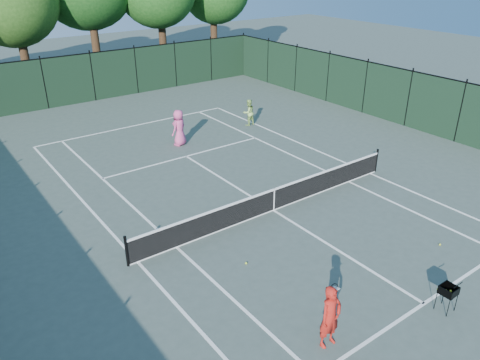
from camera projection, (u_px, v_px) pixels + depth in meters
ground at (273, 210)px, 17.42m from camera, size 90.00×90.00×0.00m
sideline_doubles_left at (138, 262)px, 14.49m from camera, size 0.10×23.77×0.01m
sideline_doubles_right at (370, 173)px, 20.34m from camera, size 0.10×23.77×0.01m
sideline_singles_left at (177, 247)px, 15.22m from camera, size 0.10×23.77×0.01m
sideline_singles_right at (349, 182)px, 19.61m from camera, size 0.10×23.77×0.01m
baseline_far at (136, 125)px, 26.03m from camera, size 10.97×0.10×0.01m
service_line_near at (424, 303)px, 12.77m from camera, size 8.23×0.10×0.01m
service_line_far at (186, 156)px, 22.05m from camera, size 8.23×0.10×0.01m
center_service_line at (273, 210)px, 17.41m from camera, size 0.10×12.80×0.01m
tennis_net at (274, 199)px, 17.21m from camera, size 11.69×0.09×1.06m
fence_far at (93, 77)px, 29.81m from camera, size 24.00×0.05×3.00m
fence_right at (460, 113)px, 23.15m from camera, size 0.05×36.00×3.00m
coach at (330, 317)px, 11.11m from camera, size 0.91×0.60×1.68m
player_pink at (179, 128)px, 23.00m from camera, size 1.04×0.88×1.80m
player_green at (249, 112)px, 25.76m from camera, size 0.72×0.57×1.46m
ball_hopper at (449, 290)px, 12.27m from camera, size 0.42×0.42×0.78m
loose_ball_near_cart at (440, 245)px, 15.31m from camera, size 0.07×0.07×0.07m
loose_ball_midcourt at (246, 263)px, 14.38m from camera, size 0.07×0.07×0.07m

